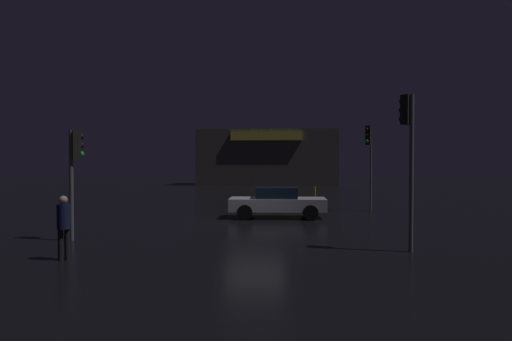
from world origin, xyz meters
TOP-DOWN VIEW (x-y plane):
  - ground_plane at (0.00, 0.00)m, footprint 120.00×120.00m
  - store_building at (-0.61, 30.11)m, footprint 14.97×6.29m
  - traffic_signal_main at (5.73, 4.89)m, footprint 0.43×0.41m
  - traffic_signal_opposite at (-5.69, -4.45)m, footprint 0.43×0.41m
  - traffic_signal_cross_left at (4.84, -5.57)m, footprint 0.41×0.43m
  - car_near at (0.93, 1.71)m, footprint 4.45×1.98m
  - pedestrian at (-4.62, -7.31)m, footprint 0.46×0.46m
  - bollard_kerb_a at (2.98, 6.36)m, footprint 0.11×0.11m

SIDE VIEW (x-z plane):
  - ground_plane at x=0.00m, z-range 0.00..0.00m
  - bollard_kerb_a at x=2.98m, z-range 0.00..1.19m
  - car_near at x=0.93m, z-range 0.03..1.46m
  - pedestrian at x=-4.62m, z-range 0.14..1.86m
  - traffic_signal_opposite at x=-5.69m, z-range 0.82..4.47m
  - store_building at x=-0.61m, z-range 0.01..6.00m
  - traffic_signal_cross_left at x=4.84m, z-range 1.06..5.62m
  - traffic_signal_main at x=5.73m, z-range 1.17..5.66m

